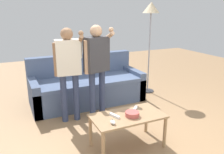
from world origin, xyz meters
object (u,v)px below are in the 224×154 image
object	(u,v)px
coffee_table	(128,120)
game_remote_nunchuk	(113,122)
couch	(87,86)
player_center	(97,61)
snack_bowl	(132,114)
game_remote_wand_far	(115,116)
player_left	(68,64)
floor_lamp	(151,14)
game_remote_wand_near	(135,109)

from	to	relation	value
coffee_table	game_remote_nunchuk	bearing A→B (deg)	-154.11
couch	coffee_table	size ratio (longest dim) A/B	2.27
game_remote_nunchuk	player_center	world-z (taller)	player_center
snack_bowl	game_remote_wand_far	world-z (taller)	snack_bowl
coffee_table	player_center	bearing A→B (deg)	91.93
game_remote_nunchuk	game_remote_wand_far	world-z (taller)	game_remote_nunchuk
couch	player_left	size ratio (longest dim) A/B	1.42
snack_bowl	floor_lamp	size ratio (longest dim) A/B	0.09
snack_bowl	game_remote_wand_far	xyz separation A→B (m)	(-0.21, 0.08, -0.01)
floor_lamp	snack_bowl	bearing A→B (deg)	-128.56
couch	game_remote_wand_near	xyz separation A→B (m)	(0.15, -1.66, 0.17)
game_remote_nunchuk	floor_lamp	distance (m)	2.82
coffee_table	game_remote_wand_far	bearing A→B (deg)	169.84
snack_bowl	game_remote_wand_near	distance (m)	0.21
game_remote_wand_far	game_remote_nunchuk	bearing A→B (deg)	-121.71
game_remote_wand_near	coffee_table	bearing A→B (deg)	-147.94
couch	floor_lamp	distance (m)	1.98
snack_bowl	game_remote_wand_near	bearing A→B (deg)	48.94
player_left	game_remote_wand_far	world-z (taller)	player_left
game_remote_nunchuk	game_remote_wand_near	world-z (taller)	game_remote_nunchuk
player_left	game_remote_nunchuk	bearing A→B (deg)	-80.40
floor_lamp	player_left	xyz separation A→B (m)	(-1.94, -0.66, -0.72)
game_remote_wand_near	game_remote_wand_far	xyz separation A→B (m)	(-0.35, -0.08, -0.00)
player_left	game_remote_wand_far	distance (m)	1.18
coffee_table	player_center	distance (m)	1.16
floor_lamp	couch	bearing A→B (deg)	178.51
snack_bowl	player_center	distance (m)	1.16
game_remote_wand_near	game_remote_wand_far	size ratio (longest dim) A/B	0.80
player_center	game_remote_wand_far	world-z (taller)	player_center
player_center	game_remote_wand_near	world-z (taller)	player_center
couch	game_remote_nunchuk	distance (m)	1.94
snack_bowl	game_remote_nunchuk	size ratio (longest dim) A/B	2.07
coffee_table	snack_bowl	bearing A→B (deg)	-51.55
couch	game_remote_wand_far	xyz separation A→B (m)	(-0.21, -1.74, 0.17)
couch	floor_lamp	xyz separation A→B (m)	(1.43, -0.04, 1.37)
floor_lamp	game_remote_wand_far	distance (m)	2.65
player_left	player_center	bearing A→B (deg)	-8.58
coffee_table	game_remote_nunchuk	xyz separation A→B (m)	(-0.28, -0.13, 0.09)
coffee_table	snack_bowl	xyz separation A→B (m)	(0.04, -0.05, 0.09)
coffee_table	game_remote_wand_near	world-z (taller)	game_remote_wand_near
coffee_table	player_left	world-z (taller)	player_left
game_remote_nunchuk	coffee_table	bearing A→B (deg)	25.89
player_left	player_center	distance (m)	0.45
game_remote_wand_far	snack_bowl	bearing A→B (deg)	-20.52
player_center	player_left	bearing A→B (deg)	171.42
player_left	game_remote_wand_far	bearing A→B (deg)	-73.55
coffee_table	game_remote_nunchuk	size ratio (longest dim) A/B	10.80
coffee_table	snack_bowl	world-z (taller)	snack_bowl
couch	player_left	bearing A→B (deg)	-126.31
game_remote_nunchuk	player_left	size ratio (longest dim) A/B	0.06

